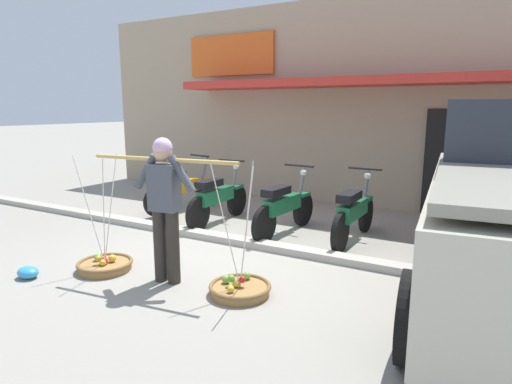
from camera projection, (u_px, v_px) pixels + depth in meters
name	position (u px, v px, depth m)	size (l,w,h in m)	color
ground_plane	(206.00, 256.00, 5.97)	(90.00, 90.00, 0.00)	gray
sidewalk_curb	(233.00, 240.00, 6.56)	(20.00, 0.24, 0.10)	#AEA89C
fruit_vendor	(165.00, 200.00, 4.93)	(1.87, 0.26, 1.70)	#2D2823
fruit_basket_left_side	(240.00, 288.00, 4.75)	(0.69, 0.69, 1.45)	#9E7542
fruit_basket_right_side	(105.00, 264.00, 5.46)	(0.69, 0.69, 1.45)	#9E7542
motorcycle_nearest_shop	(182.00, 189.00, 8.48)	(0.60, 1.79, 1.09)	black
motorcycle_second_in_row	(217.00, 198.00, 7.61)	(0.54, 1.82, 1.09)	black
motorcycle_third_in_row	(284.00, 207.00, 6.93)	(0.54, 1.82, 1.09)	black
motorcycle_end_of_row	(354.00, 213.00, 6.55)	(0.54, 1.82, 1.09)	black
storefront_building	(384.00, 104.00, 10.86)	(13.00, 6.00, 4.20)	tan
plastic_litter_bag	(28.00, 272.00, 5.20)	(0.28, 0.22, 0.14)	#3393D1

